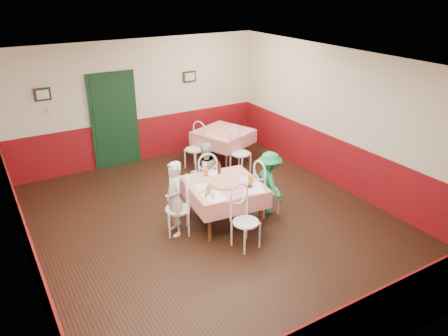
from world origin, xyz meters
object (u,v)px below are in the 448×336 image
main_table (224,203)px  glass_b (250,180)px  beer_bottle (219,169)px  second_table (223,146)px  chair_second_b (241,154)px  chair_right (267,190)px  chair_near (246,222)px  diner_far (205,172)px  diner_right (269,183)px  diner_left (174,199)px  chair_left (178,209)px  glass_c (206,172)px  wallet (249,187)px  glass_a (208,190)px  pizza (224,183)px  chair_far (206,180)px  chair_second_a (195,149)px

main_table → glass_b: bearing=-34.2°
beer_bottle → second_table: bearing=57.6°
main_table → chair_second_b: bearing=49.6°
beer_bottle → glass_b: bearing=-68.1°
main_table → chair_second_b: chair_second_b is taller
chair_right → chair_near: bearing=128.1°
beer_bottle → diner_far: bearing=92.1°
glass_b → diner_right: diner_right is taller
chair_right → glass_b: glass_b is taller
diner_left → diner_far: 1.27m
chair_second_b → glass_b: 2.21m
chair_left → chair_right: (1.69, -0.20, 0.00)m
glass_c → wallet: 0.87m
chair_near → main_table: bearing=75.3°
glass_a → glass_b: 0.79m
pizza → wallet: size_ratio=4.43×
chair_left → glass_a: (0.43, -0.30, 0.38)m
chair_far → chair_second_a: bearing=-95.2°
chair_near → chair_second_a: (0.76, 3.25, 0.00)m
glass_c → diner_right: (1.01, -0.54, -0.23)m
pizza → diner_far: (0.12, 0.93, -0.18)m
chair_second_a → pizza: 2.55m
chair_far → wallet: size_ratio=8.18×
chair_near → glass_b: 0.85m
chair_far → diner_left: diner_left is taller
second_table → pizza: bearing=-120.3°
chair_second_a → beer_bottle: (-0.54, -2.03, 0.42)m
main_table → diner_far: diner_far is taller
chair_left → glass_c: (0.72, 0.34, 0.38)m
main_table → diner_left: (-0.89, 0.10, 0.28)m
glass_a → beer_bottle: 0.79m
chair_second_b → diner_right: diner_right is taller
glass_b → diner_far: bearing=103.3°
chair_second_b → diner_right: 1.84m
main_table → chair_second_a: (0.66, 2.41, 0.08)m
chair_far → glass_c: chair_far is taller
chair_far → chair_second_b: (1.31, 0.81, 0.00)m
second_table → pizza: pizza is taller
chair_second_a → diner_left: diner_left is taller
diner_far → chair_near: bearing=82.9°
main_table → glass_c: glass_c is taller
chair_left → glass_a: bearing=76.3°
chair_left → chair_second_b: size_ratio=1.00×
pizza → wallet: (0.30, -0.30, -0.01)m
second_table → chair_second_a: chair_second_a is taller
diner_far → chair_second_a: bearing=-110.7°
chair_second_b → chair_right: bearing=-129.2°
chair_second_b → diner_left: 2.79m
chair_near → beer_bottle: size_ratio=4.12×
chair_right → chair_far: same height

